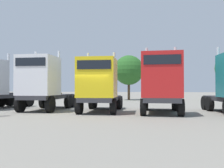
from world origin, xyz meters
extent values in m
plane|color=gray|center=(0.00, 0.00, 0.00)|extent=(200.00, 200.00, 0.00)
cube|color=#333338|center=(-9.00, 2.65, 1.01)|extent=(2.79, 5.84, 0.30)
cylinder|color=silver|center=(-8.07, 2.42, 2.85)|extent=(0.20, 0.20, 3.37)
cylinder|color=#333338|center=(-8.86, 3.88, 1.22)|extent=(1.21, 1.21, 0.12)
cylinder|color=black|center=(-7.77, 3.74, 0.56)|extent=(0.47, 1.14, 1.11)
cylinder|color=black|center=(-9.96, 3.98, 0.56)|extent=(0.47, 1.14, 1.11)
cylinder|color=black|center=(-7.65, 4.84, 0.56)|extent=(0.47, 1.14, 1.11)
cylinder|color=black|center=(-9.84, 5.07, 0.56)|extent=(0.47, 1.14, 1.11)
cube|color=#333338|center=(-4.37, 2.35, 1.02)|extent=(2.64, 6.16, 0.30)
cube|color=white|center=(-4.25, 0.60, 2.56)|extent=(2.58, 2.67, 2.77)
cube|color=black|center=(-4.15, -0.67, 3.42)|extent=(2.10, 0.19, 0.55)
cylinder|color=silver|center=(-3.40, 2.06, 2.86)|extent=(0.19, 0.19, 3.37)
cylinder|color=silver|center=(-5.30, 1.92, 2.86)|extent=(0.19, 0.19, 3.37)
cylinder|color=#333338|center=(-4.47, 3.67, 1.23)|extent=(1.18, 1.18, 0.12)
cylinder|color=black|center=(-3.11, 0.13, 0.56)|extent=(0.43, 1.14, 1.12)
cylinder|color=black|center=(-5.30, -0.03, 0.56)|extent=(0.43, 1.14, 1.12)
cylinder|color=black|center=(-3.38, 3.83, 0.56)|extent=(0.43, 1.14, 1.12)
cylinder|color=black|center=(-5.58, 3.67, 0.56)|extent=(0.43, 1.14, 1.12)
cylinder|color=black|center=(-3.46, 4.93, 0.56)|extent=(0.43, 1.14, 1.12)
cylinder|color=black|center=(-5.66, 4.77, 0.56)|extent=(0.43, 1.14, 1.12)
cube|color=#333338|center=(0.01, 2.17, 0.92)|extent=(2.78, 6.36, 0.30)
cube|color=yellow|center=(0.19, 0.31, 2.35)|extent=(2.62, 2.67, 2.56)
cube|color=black|center=(0.31, -0.93, 3.10)|extent=(2.09, 0.24, 0.55)
cylinder|color=silver|center=(1.00, 1.77, 2.65)|extent=(0.20, 0.20, 3.16)
cylinder|color=silver|center=(-0.89, 1.59, 2.65)|extent=(0.20, 0.20, 3.16)
cylinder|color=#333338|center=(-0.12, 3.52, 1.13)|extent=(1.20, 1.20, 0.12)
cylinder|color=black|center=(1.33, -0.11, 0.51)|extent=(0.45, 1.05, 1.02)
cylinder|color=black|center=(-0.86, -0.32, 0.51)|extent=(0.45, 1.05, 1.02)
cylinder|color=black|center=(0.96, 3.75, 0.51)|extent=(0.45, 1.05, 1.02)
cylinder|color=black|center=(-1.23, 3.54, 0.51)|extent=(0.45, 1.05, 1.02)
cylinder|color=black|center=(0.86, 4.85, 0.51)|extent=(0.45, 1.05, 1.02)
cylinder|color=black|center=(-1.33, 4.64, 0.51)|extent=(0.45, 1.05, 1.02)
cube|color=#333338|center=(4.25, 1.98, 0.95)|extent=(2.44, 5.90, 0.30)
cube|color=red|center=(4.32, 0.27, 2.46)|extent=(2.50, 2.49, 2.73)
cube|color=black|center=(4.37, -0.94, 3.30)|extent=(2.10, 0.13, 0.55)
cylinder|color=silver|center=(5.21, 1.66, 2.76)|extent=(0.19, 0.19, 3.33)
cylinder|color=silver|center=(3.32, 1.58, 2.76)|extent=(0.19, 0.19, 3.33)
cylinder|color=#333338|center=(4.20, 3.26, 1.16)|extent=(1.14, 1.14, 0.12)
cylinder|color=black|center=(5.44, -0.18, 0.53)|extent=(0.39, 1.06, 1.05)
cylinder|color=black|center=(3.24, -0.27, 0.53)|extent=(0.39, 1.06, 1.05)
cylinder|color=black|center=(5.29, 3.33, 0.53)|extent=(0.39, 1.06, 1.05)
cylinder|color=black|center=(3.10, 3.24, 0.53)|extent=(0.39, 1.06, 1.05)
cylinder|color=black|center=(5.25, 4.43, 0.53)|extent=(0.39, 1.06, 1.05)
cylinder|color=black|center=(3.05, 4.34, 0.53)|extent=(0.39, 1.06, 1.05)
cylinder|color=silver|center=(8.06, 2.43, 2.78)|extent=(0.20, 0.20, 3.35)
cylinder|color=black|center=(7.72, 3.77, 0.53)|extent=(0.49, 1.09, 1.05)
cylinder|color=black|center=(7.57, 4.86, 0.53)|extent=(0.49, 1.09, 1.05)
cylinder|color=#4C3823|center=(-14.28, 17.19, 1.30)|extent=(0.36, 0.36, 2.61)
sphere|color=#286023|center=(-14.28, 17.19, 3.90)|extent=(3.24, 3.24, 3.24)
cylinder|color=#4C3823|center=(-0.53, 19.12, 1.30)|extent=(0.36, 0.36, 2.60)
sphere|color=#286023|center=(-0.53, 19.12, 4.32)|extent=(4.30, 4.30, 4.30)
camera|label=1|loc=(4.49, -14.63, 1.64)|focal=37.79mm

